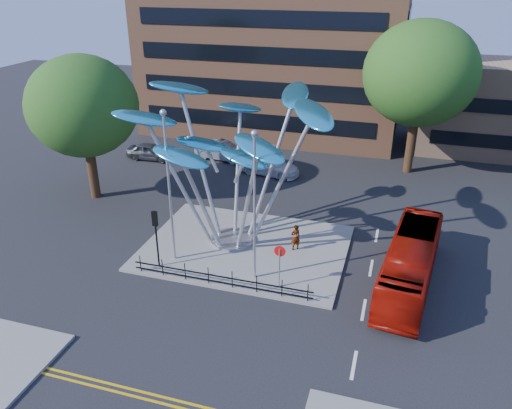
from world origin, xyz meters
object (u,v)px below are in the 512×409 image
(tree_left, at_px, (83,106))
(pedestrian, at_px, (295,237))
(tree_right, at_px, (420,74))
(leaf_sculpture, at_px, (230,135))
(street_lamp_right, at_px, (254,194))
(traffic_light_island, at_px, (156,227))
(street_lamp_left, at_px, (168,175))
(red_bus, at_px, (410,263))
(no_entry_sign_island, at_px, (280,259))
(parked_car_mid, at_px, (222,151))
(parked_car_left, at_px, (151,151))
(parked_car_right, at_px, (269,166))

(tree_left, xyz_separation_m, pedestrian, (15.95, -3.47, -5.83))
(tree_right, xyz_separation_m, leaf_sculpture, (-10.07, -15.32, -1.16))
(street_lamp_right, relative_size, traffic_light_island, 2.42)
(tree_right, xyz_separation_m, traffic_light_island, (-13.00, -19.50, -5.42))
(street_lamp_left, height_order, street_lamp_right, street_lamp_left)
(tree_left, xyz_separation_m, red_bus, (22.50, -5.03, -5.46))
(pedestrian, bearing_deg, tree_left, -48.43)
(street_lamp_left, xyz_separation_m, no_entry_sign_island, (6.50, -0.98, -3.54))
(tree_left, bearing_deg, street_lamp_left, -34.38)
(tree_right, distance_m, street_lamp_right, 20.64)
(red_bus, bearing_deg, leaf_sculpture, 177.67)
(leaf_sculpture, bearing_deg, tree_left, 164.45)
(traffic_light_island, relative_size, parked_car_mid, 0.70)
(leaf_sculpture, distance_m, parked_car_mid, 15.87)
(no_entry_sign_island, height_order, parked_car_left, no_entry_sign_island)
(tree_right, relative_size, street_lamp_left, 1.38)
(tree_right, distance_m, tree_left, 25.09)
(red_bus, height_order, parked_car_mid, red_bus)
(red_bus, bearing_deg, street_lamp_right, -159.30)
(parked_car_right, bearing_deg, pedestrian, -148.00)
(parked_car_left, distance_m, parked_car_right, 11.02)
(parked_car_mid, bearing_deg, no_entry_sign_island, -141.32)
(tree_left, relative_size, parked_car_left, 2.44)
(leaf_sculpture, distance_m, red_bus, 12.05)
(traffic_light_island, bearing_deg, tree_left, 140.19)
(leaf_sculpture, bearing_deg, parked_car_right, 93.98)
(tree_left, bearing_deg, tree_right, 28.61)
(tree_right, bearing_deg, red_bus, -88.32)
(leaf_sculpture, bearing_deg, parked_car_mid, 112.82)
(leaf_sculpture, height_order, street_lamp_left, leaf_sculpture)
(tree_right, height_order, leaf_sculpture, tree_right)
(street_lamp_left, distance_m, parked_car_right, 15.38)
(red_bus, xyz_separation_m, parked_car_left, (-22.38, 13.44, -0.62))
(no_entry_sign_island, xyz_separation_m, parked_car_mid, (-9.76, 17.69, -1.01))
(leaf_sculpture, xyz_separation_m, traffic_light_island, (-2.93, -4.18, -4.26))
(no_entry_sign_island, bearing_deg, tree_right, 72.88)
(traffic_light_island, height_order, no_entry_sign_island, traffic_light_island)
(street_lamp_left, relative_size, parked_car_right, 1.74)
(tree_left, xyz_separation_m, no_entry_sign_island, (16.00, -7.48, -4.98))
(tree_right, relative_size, pedestrian, 7.40)
(street_lamp_right, bearing_deg, traffic_light_island, -174.81)
(leaf_sculpture, relative_size, no_entry_sign_island, 5.19)
(traffic_light_island, bearing_deg, street_lamp_left, 63.43)
(leaf_sculpture, height_order, parked_car_right, leaf_sculpture)
(tree_left, xyz_separation_m, parked_car_left, (0.12, 8.41, -6.07))
(tree_right, bearing_deg, pedestrian, -111.37)
(traffic_light_island, bearing_deg, no_entry_sign_island, 0.13)
(traffic_light_island, distance_m, no_entry_sign_island, 7.05)
(street_lamp_right, distance_m, parked_car_mid, 19.56)
(tree_left, bearing_deg, parked_car_left, 89.16)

